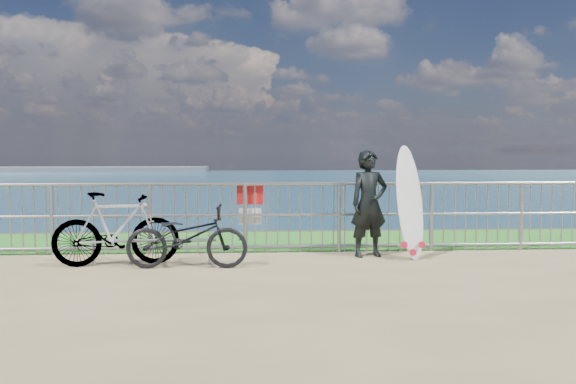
{
  "coord_description": "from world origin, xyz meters",
  "views": [
    {
      "loc": [
        -0.36,
        -7.26,
        1.63
      ],
      "look_at": [
        0.15,
        1.2,
        1.0
      ],
      "focal_mm": 35.0,
      "sensor_mm": 36.0,
      "label": 1
    }
  ],
  "objects": [
    {
      "name": "grass_strip",
      "position": [
        0.0,
        2.7,
        0.01
      ],
      "size": [
        120.0,
        120.0,
        0.0
      ],
      "primitive_type": "plane",
      "color": "#267921",
      "rests_on": "ground"
    },
    {
      "name": "bicycle_far",
      "position": [
        -2.31,
        0.72,
        0.52
      ],
      "size": [
        1.8,
        0.75,
        1.05
      ],
      "primitive_type": "imported",
      "rotation": [
        0.0,
        0.0,
        1.72
      ],
      "color": "black",
      "rests_on": "ground"
    },
    {
      "name": "surfer",
      "position": [
        1.4,
        1.19,
        0.81
      ],
      "size": [
        0.67,
        0.52,
        1.63
      ],
      "primitive_type": "imported",
      "rotation": [
        0.0,
        0.0,
        0.23
      ],
      "color": "black",
      "rests_on": "ground"
    },
    {
      "name": "railing",
      "position": [
        0.01,
        1.6,
        0.58
      ],
      "size": [
        10.06,
        0.1,
        1.13
      ],
      "color": "gray",
      "rests_on": "ground"
    },
    {
      "name": "surfboard",
      "position": [
        1.97,
        0.98,
        0.79
      ],
      "size": [
        0.56,
        0.53,
        1.72
      ],
      "color": "silver",
      "rests_on": "ground"
    },
    {
      "name": "bike_rack",
      "position": [
        -1.82,
        0.72,
        0.31
      ],
      "size": [
        1.83,
        0.05,
        0.38
      ],
      "color": "gray",
      "rests_on": "ground"
    },
    {
      "name": "bicycle_near",
      "position": [
        -1.29,
        0.49,
        0.44
      ],
      "size": [
        1.69,
        0.64,
        0.88
      ],
      "primitive_type": "imported",
      "rotation": [
        0.0,
        0.0,
        1.54
      ],
      "color": "black",
      "rests_on": "ground"
    },
    {
      "name": "seascape",
      "position": [
        -43.75,
        147.49,
        -4.03
      ],
      "size": [
        260.0,
        260.0,
        5.0
      ],
      "color": "brown",
      "rests_on": "ground"
    }
  ]
}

